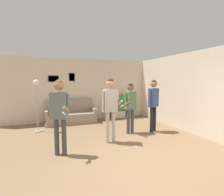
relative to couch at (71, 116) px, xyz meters
The scene contains 11 objects.
ground_plane 4.50m from the couch, 79.16° to the right, with size 20.00×20.00×0.00m, color #846647.
wall_back 1.40m from the couch, 26.00° to the left, with size 7.84×0.08×2.70m.
wall_right 4.25m from the couch, 29.25° to the right, with size 0.06×7.19×2.70m.
couch is the anchor object (origin of this frame).
bookshelf 2.19m from the couch, ahead, with size 0.87×0.30×1.10m.
floor_lamp 1.78m from the couch, 145.45° to the right, with size 0.28×0.28×1.79m.
person_player_foreground_left 3.27m from the couch, 101.83° to the right, with size 0.46×0.60×1.78m.
person_player_foreground_center 2.94m from the couch, 74.71° to the right, with size 0.50×0.48×1.81m.
person_watcher_holding_cup 2.80m from the couch, 51.98° to the right, with size 0.48×0.51×1.66m.
person_spectator_near_bookshelf 3.44m from the couch, 42.21° to the right, with size 0.46×0.33×1.78m.
drinking_cup 2.42m from the couch, ahead, with size 0.08×0.08×0.10m.
Camera 1 is at (-1.77, -2.85, 1.76)m, focal length 28.00 mm.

